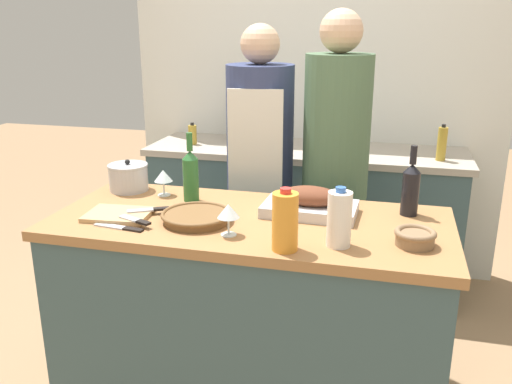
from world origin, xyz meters
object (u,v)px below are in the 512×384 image
(condiment_bottle_tall, at_px, (442,144))
(cutting_board, at_px, (119,215))
(milk_jug, at_px, (339,219))
(wine_bottle_dark, at_px, (411,188))
(wine_glass_left, at_px, (228,212))
(person_cook_guest, at_px, (335,171))
(person_cook_aproned, at_px, (260,172))
(wine_glass_right, at_px, (163,176))
(condiment_bottle_short, at_px, (192,135))
(knife_chef, at_px, (120,228))
(mixing_bowl, at_px, (415,237))
(knife_paring, at_px, (136,220))
(wine_bottle_green, at_px, (191,174))
(roasting_pan, at_px, (310,204))
(juice_jug, at_px, (285,221))
(stand_mixer, at_px, (243,124))
(knife_bread, at_px, (150,210))
(stock_pot, at_px, (128,177))
(wicker_basket, at_px, (196,216))

(condiment_bottle_tall, bearing_deg, cutting_board, -134.18)
(milk_jug, bearing_deg, wine_bottle_dark, 58.26)
(wine_glass_left, bearing_deg, person_cook_guest, 71.08)
(person_cook_aproned, bearing_deg, wine_glass_right, -128.82)
(condiment_bottle_tall, bearing_deg, condiment_bottle_short, 178.05)
(knife_chef, relative_size, condiment_bottle_short, 1.50)
(condiment_bottle_tall, bearing_deg, knife_chef, -130.36)
(mixing_bowl, relative_size, condiment_bottle_tall, 0.69)
(knife_paring, bearing_deg, wine_bottle_dark, 20.86)
(cutting_board, distance_m, condiment_bottle_tall, 1.90)
(wine_bottle_green, distance_m, person_cook_guest, 0.77)
(person_cook_aproned, relative_size, person_cook_guest, 0.96)
(roasting_pan, height_order, wine_bottle_dark, wine_bottle_dark)
(roasting_pan, distance_m, mixing_bowl, 0.47)
(wine_glass_left, height_order, person_cook_guest, person_cook_guest)
(milk_jug, bearing_deg, wine_glass_right, 155.15)
(juice_jug, bearing_deg, stand_mixer, 110.14)
(knife_chef, relative_size, condiment_bottle_tall, 1.01)
(wine_glass_left, height_order, wine_glass_right, wine_glass_left)
(wine_bottle_green, relative_size, condiment_bottle_short, 2.13)
(knife_bread, bearing_deg, mixing_bowl, -3.45)
(wine_glass_right, xyz_separation_m, condiment_bottle_short, (-0.28, 1.11, -0.04))
(knife_chef, bearing_deg, stand_mixer, 89.79)
(knife_bread, xyz_separation_m, person_cook_guest, (0.67, 0.72, 0.02))
(wine_glass_left, relative_size, person_cook_aproned, 0.07)
(stock_pot, relative_size, milk_jug, 0.85)
(wine_bottle_green, relative_size, wine_glass_right, 2.54)
(wicker_basket, distance_m, person_cook_guest, 0.88)
(wine_glass_right, relative_size, knife_paring, 0.77)
(cutting_board, height_order, milk_jug, milk_jug)
(wine_bottle_dark, distance_m, stand_mixer, 1.66)
(wicker_basket, height_order, knife_paring, wicker_basket)
(mixing_bowl, distance_m, juice_jug, 0.47)
(stock_pot, height_order, person_cook_guest, person_cook_guest)
(juice_jug, xyz_separation_m, condiment_bottle_short, (-0.94, 1.57, -0.06))
(person_cook_guest, bearing_deg, stock_pot, -151.09)
(mixing_bowl, bearing_deg, knife_chef, -174.29)
(cutting_board, relative_size, juice_jug, 1.20)
(wine_bottle_green, xyz_separation_m, knife_chef, (-0.14, -0.38, -0.12))
(milk_jug, xyz_separation_m, knife_paring, (-0.78, 0.00, -0.08))
(wine_glass_right, distance_m, person_cook_guest, 0.86)
(knife_bread, height_order, person_cook_guest, person_cook_guest)
(wicker_basket, height_order, condiment_bottle_short, condiment_bottle_short)
(knife_paring, xyz_separation_m, person_cook_aproned, (0.27, 0.88, -0.02))
(roasting_pan, relative_size, wine_glass_right, 3.22)
(wine_bottle_dark, relative_size, person_cook_aproned, 0.17)
(mixing_bowl, bearing_deg, milk_jug, -165.33)
(wine_bottle_dark, bearing_deg, roasting_pan, -166.17)
(wine_bottle_green, bearing_deg, stock_pot, 167.89)
(wicker_basket, height_order, wine_bottle_green, wine_bottle_green)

